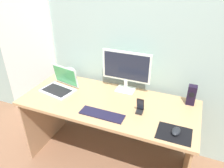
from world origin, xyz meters
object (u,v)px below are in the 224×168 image
Objects in this scene: laptop at (60,85)px; keyboard_external at (102,114)px; speaker_right at (191,95)px; fishbowl at (70,74)px; phone_in_dock at (140,108)px; mouse at (176,131)px; monitor at (126,69)px.

laptop is 0.60m from keyboard_external.
speaker_right is 1.24m from fishbowl.
phone_in_dock reaches higher than keyboard_external.
laptop is at bearing 158.30° from keyboard_external.
fishbowl reaches higher than keyboard_external.
laptop is at bearing -179.66° from mouse.
keyboard_external is 2.73× the size of phone_in_dock.
monitor is at bearing 179.24° from speaker_right.
speaker_right is at bearing 0.23° from fishbowl.
fishbowl is 0.39× the size of keyboard_external.
fishbowl is (-0.63, -0.01, -0.16)m from monitor.
speaker_right is 0.46m from mouse.
mouse is (1.15, -0.23, -0.02)m from laptop.
speaker_right is 1.23× the size of fishbowl.
monitor is 2.61× the size of speaker_right.
mouse is at bearing 0.31° from keyboard_external.
mouse is at bearing -98.24° from speaker_right.
laptop is 2.37× the size of fishbowl.
mouse is (0.59, -0.00, 0.02)m from keyboard_external.
laptop is 2.54× the size of phone_in_dock.
speaker_right is at bearing 10.35° from laptop.
keyboard_external is at bearing -152.17° from phone_in_dock.
phone_in_dock is (-0.38, -0.30, -0.04)m from speaker_right.
monitor is 3.19× the size of fishbowl.
keyboard_external is (-0.05, -0.45, -0.22)m from monitor.
monitor is 1.25× the size of keyboard_external.
phone_in_dock is at bearing -5.26° from laptop.
laptop is (-1.21, -0.22, -0.04)m from speaker_right.
mouse is at bearing -20.65° from fishbowl.
fishbowl is at bearing 170.78° from mouse.
monitor reaches higher than fishbowl.
speaker_right is 1.80× the size of mouse.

